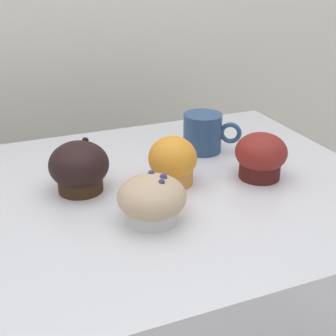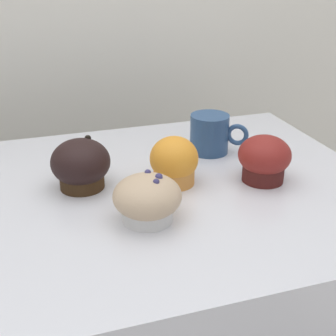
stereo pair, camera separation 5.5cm
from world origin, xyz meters
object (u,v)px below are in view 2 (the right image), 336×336
object	(u,v)px
muffin_front_center	(174,162)
muffin_back_right	(147,199)
muffin_front_left	(264,159)
coffee_cup	(210,133)
muffin_back_left	(81,165)

from	to	relation	value
muffin_front_center	muffin_back_right	xyz separation A→B (m)	(-0.08, -0.11, -0.00)
muffin_front_left	coffee_cup	xyz separation A→B (m)	(-0.04, 0.15, -0.00)
muffin_front_left	coffee_cup	world-z (taller)	muffin_front_left
muffin_back_left	muffin_back_right	world-z (taller)	muffin_back_left
coffee_cup	muffin_back_right	bearing A→B (deg)	-131.35
muffin_back_right	coffee_cup	distance (m)	0.30
muffin_back_left	muffin_front_left	bearing A→B (deg)	-12.92
muffin_front_center	muffin_back_left	size ratio (longest dim) A/B	0.85
muffin_front_center	muffin_back_right	distance (m)	0.13
muffin_back_right	coffee_cup	size ratio (longest dim) A/B	0.98
muffin_front_center	coffee_cup	xyz separation A→B (m)	(0.12, 0.12, 0.00)
coffee_cup	muffin_front_left	bearing A→B (deg)	-75.42
muffin_front_center	coffee_cup	world-z (taller)	muffin_front_center
muffin_front_center	muffin_back_left	distance (m)	0.16
muffin_front_center	coffee_cup	distance (m)	0.17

